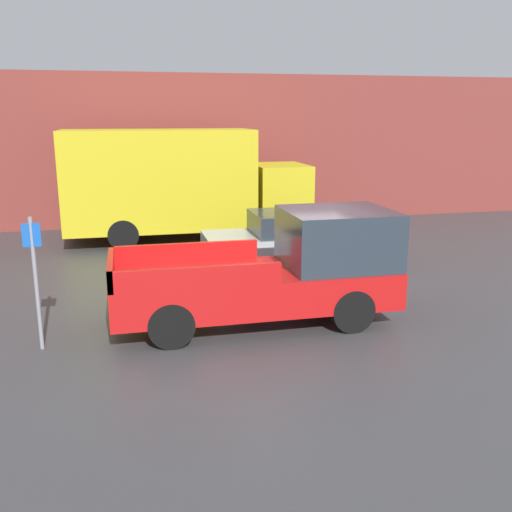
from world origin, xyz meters
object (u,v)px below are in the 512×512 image
at_px(car, 300,240).
at_px(parking_sign, 35,276).
at_px(delivery_truck, 178,182).
at_px(pickup_truck, 280,271).
at_px(newspaper_box, 230,211).

xyz_separation_m(car, parking_sign, (-5.93, -4.03, 0.53)).
bearing_deg(delivery_truck, pickup_truck, -81.56).
xyz_separation_m(pickup_truck, delivery_truck, (-1.18, 7.97, 0.85)).
xyz_separation_m(car, delivery_truck, (-2.70, 4.37, 1.08)).
xyz_separation_m(delivery_truck, newspaper_box, (2.11, 2.35, -1.38)).
bearing_deg(car, delivery_truck, 121.68).
relative_size(pickup_truck, delivery_truck, 0.70).
relative_size(pickup_truck, newspaper_box, 5.58).
height_order(car, parking_sign, parking_sign).
bearing_deg(parking_sign, car, 34.22).
xyz_separation_m(car, newspaper_box, (-0.59, 6.72, -0.30)).
distance_m(pickup_truck, parking_sign, 4.44).
height_order(parking_sign, newspaper_box, parking_sign).
xyz_separation_m(pickup_truck, newspaper_box, (0.93, 10.32, -0.53)).
distance_m(pickup_truck, car, 3.91).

